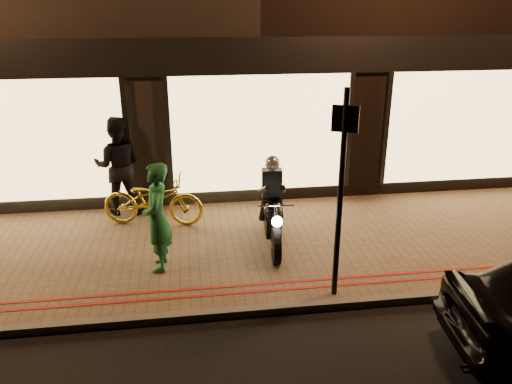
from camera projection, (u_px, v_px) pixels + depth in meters
ground at (301, 313)px, 7.06m from camera, size 90.00×90.00×0.00m
sidewalk at (276, 245)px, 8.89m from camera, size 50.00×4.00×0.12m
kerb_stone at (301, 307)px, 7.09m from camera, size 50.00×0.14×0.12m
red_kerb_lines at (293, 285)px, 7.53m from camera, size 50.00×0.26×0.01m
motorcycle at (272, 212)px, 8.60m from camera, size 0.60×1.94×1.59m
sign_post at (341, 186)px, 6.72m from camera, size 0.33×0.17×3.00m
bicycle_gold at (153, 200)px, 9.42m from camera, size 2.00×1.04×1.00m
person_green at (157, 218)px, 7.71m from camera, size 0.43×0.65×1.76m
person_dark at (119, 166)px, 9.81m from camera, size 0.99×0.79×1.97m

